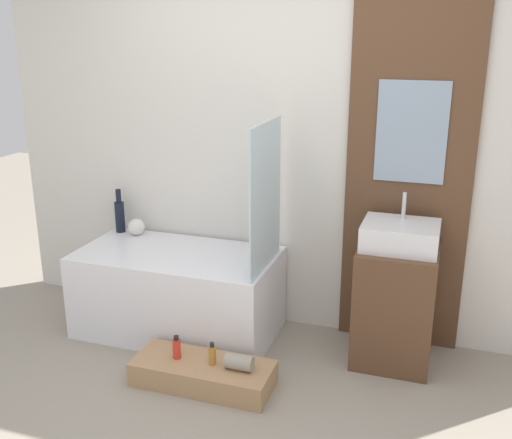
% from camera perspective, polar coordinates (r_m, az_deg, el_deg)
% --- Properties ---
extents(wall_tiled_back, '(4.20, 0.06, 2.60)m').
position_cam_1_polar(wall_tiled_back, '(3.97, 3.57, 7.49)').
color(wall_tiled_back, silver).
rests_on(wall_tiled_back, ground_plane).
extents(wall_wood_accent, '(0.77, 0.04, 2.60)m').
position_cam_1_polar(wall_wood_accent, '(3.80, 14.49, 6.57)').
color(wall_wood_accent, brown).
rests_on(wall_wood_accent, ground_plane).
extents(bathtub, '(1.33, 0.70, 0.57)m').
position_cam_1_polar(bathtub, '(4.15, -7.43, -6.84)').
color(bathtub, white).
rests_on(bathtub, ground_plane).
extents(glass_shower_screen, '(0.01, 0.59, 0.91)m').
position_cam_1_polar(glass_shower_screen, '(3.63, 0.91, 2.18)').
color(glass_shower_screen, silver).
rests_on(glass_shower_screen, bathtub).
extents(wooden_step_bench, '(0.83, 0.33, 0.14)m').
position_cam_1_polar(wooden_step_bench, '(3.64, -5.07, -14.37)').
color(wooden_step_bench, '#A87F56').
rests_on(wooden_step_bench, ground_plane).
extents(vanity_cabinet, '(0.47, 0.48, 0.75)m').
position_cam_1_polar(vanity_cabinet, '(3.84, 13.10, -7.89)').
color(vanity_cabinet, brown).
rests_on(vanity_cabinet, ground_plane).
extents(sink, '(0.45, 0.36, 0.32)m').
position_cam_1_polar(sink, '(3.67, 13.59, -1.50)').
color(sink, white).
rests_on(sink, vanity_cabinet).
extents(vase_tall_dark, '(0.07, 0.07, 0.32)m').
position_cam_1_polar(vase_tall_dark, '(4.49, -12.85, 0.46)').
color(vase_tall_dark, black).
rests_on(vase_tall_dark, bathtub).
extents(vase_round_light, '(0.12, 0.12, 0.12)m').
position_cam_1_polar(vase_round_light, '(4.42, -11.32, -0.69)').
color(vase_round_light, silver).
rests_on(vase_round_light, bathtub).
extents(bottle_soap_primary, '(0.05, 0.05, 0.14)m').
position_cam_1_polar(bottle_soap_primary, '(3.64, -7.57, -12.04)').
color(bottle_soap_primary, red).
rests_on(bottle_soap_primary, wooden_step_bench).
extents(bottle_soap_secondary, '(0.04, 0.04, 0.14)m').
position_cam_1_polar(bottle_soap_secondary, '(3.55, -4.19, -12.72)').
color(bottle_soap_secondary, '#B2752D').
rests_on(bottle_soap_secondary, wooden_step_bench).
extents(towel_roll, '(0.16, 0.09, 0.09)m').
position_cam_1_polar(towel_roll, '(3.51, -1.62, -13.43)').
color(towel_roll, gray).
rests_on(towel_roll, wooden_step_bench).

